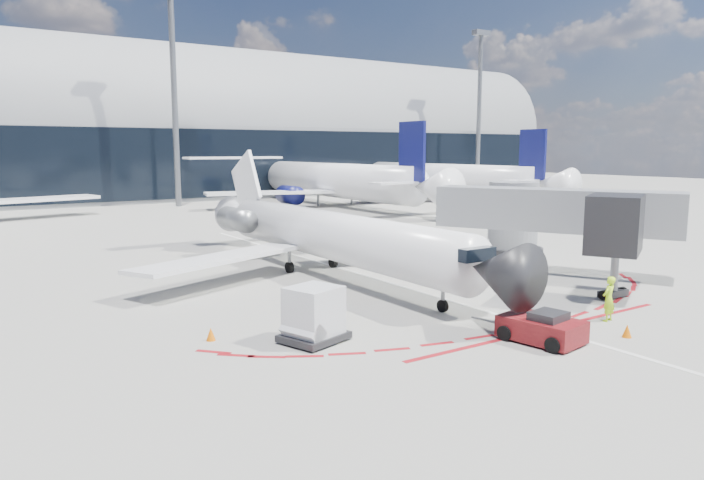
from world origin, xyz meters
TOP-DOWN VIEW (x-y plane):
  - ground at (0.00, 0.00)m, footprint 260.00×260.00m
  - apron_centerline at (0.00, 2.00)m, footprint 0.25×40.00m
  - apron_stop_bar at (0.00, -11.50)m, footprint 14.00×0.25m
  - terminal_building at (0.00, 64.97)m, footprint 150.00×24.15m
  - jet_bridge at (9.79, -3.01)m, footprint 10.03×15.20m
  - light_mast_centre at (5.00, 48.00)m, footprint 0.70×0.70m
  - light_mast_east at (55.00, 48.00)m, footprint 0.70×0.70m
  - regional_jet at (-1.64, 2.62)m, footprint 22.23×27.42m
  - pushback_tug at (-1.46, -12.49)m, footprint 2.29×4.57m
  - ramp_worker at (3.00, -12.13)m, footprint 0.75×0.56m
  - uld_container at (-8.34, -7.94)m, footprint 2.62×2.41m
  - safety_cone_left at (-11.41, -5.73)m, footprint 0.35×0.35m
  - safety_cone_right at (1.62, -13.88)m, footprint 0.35×0.35m
  - bg_airliner_1 at (21.49, 39.54)m, footprint 37.46×39.66m
  - bg_airliner_2 at (38.62, 37.69)m, footprint 35.39×37.47m

SIDE VIEW (x-z plane):
  - ground at x=0.00m, z-range 0.00..0.00m
  - apron_centerline at x=0.00m, z-range 0.00..0.01m
  - apron_stop_bar at x=0.00m, z-range 0.00..0.01m
  - safety_cone_left at x=-11.41m, z-range 0.00..0.48m
  - safety_cone_right at x=1.62m, z-range 0.00..0.49m
  - pushback_tug at x=-1.46m, z-range -0.07..1.10m
  - ramp_worker at x=3.00m, z-range 0.00..1.85m
  - uld_container at x=-8.34m, z-range -0.01..2.02m
  - regional_jet at x=-1.64m, z-range -1.14..5.73m
  - jet_bridge at x=9.79m, z-range 0.56..5.46m
  - bg_airliner_2 at x=38.62m, z-range 0.00..11.45m
  - bg_airliner_1 at x=21.49m, z-range 0.00..12.12m
  - terminal_building at x=0.00m, z-range -3.48..20.52m
  - light_mast_centre at x=5.00m, z-range 0.00..25.00m
  - light_mast_east at x=55.00m, z-range 0.00..25.00m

